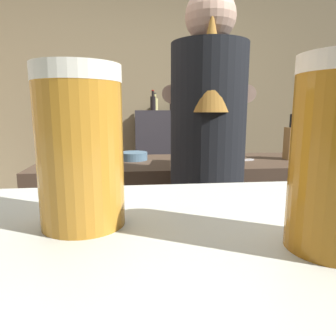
% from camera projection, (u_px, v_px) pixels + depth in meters
% --- Properties ---
extents(wall_back, '(5.20, 0.10, 2.70)m').
position_uv_depth(wall_back, '(145.00, 97.00, 3.35)').
color(wall_back, '#917E5B').
rests_on(wall_back, ground).
extents(prep_counter, '(2.10, 0.60, 0.91)m').
position_uv_depth(prep_counter, '(211.00, 230.00, 1.98)').
color(prep_counter, '#493729').
rests_on(prep_counter, ground).
extents(back_shelf, '(0.88, 0.36, 1.21)m').
position_uv_depth(back_shelf, '(178.00, 169.00, 3.24)').
color(back_shelf, '#353238').
rests_on(back_shelf, ground).
extents(bartender, '(0.47, 0.54, 1.71)m').
position_uv_depth(bartender, '(207.00, 158.00, 1.42)').
color(bartender, '#36363B').
rests_on(bartender, ground).
extents(knife_block, '(0.10, 0.08, 0.29)m').
position_uv_depth(knife_block, '(294.00, 142.00, 1.91)').
color(knife_block, olive).
rests_on(knife_block, prep_counter).
extents(mixing_bowl, '(0.18, 0.18, 0.05)m').
position_uv_depth(mixing_bowl, '(133.00, 156.00, 1.91)').
color(mixing_bowl, slate).
rests_on(mixing_bowl, prep_counter).
extents(chefs_knife, '(0.24, 0.10, 0.01)m').
position_uv_depth(chefs_knife, '(237.00, 161.00, 1.86)').
color(chefs_knife, silver).
rests_on(chefs_knife, prep_counter).
extents(pint_glass_far, '(0.08, 0.08, 0.15)m').
position_uv_depth(pint_glass_far, '(80.00, 148.00, 0.29)').
color(pint_glass_far, '#C28028').
rests_on(pint_glass_far, bar_counter).
extents(bottle_olive_oil, '(0.06, 0.06, 0.21)m').
position_uv_depth(bottle_olive_oil, '(181.00, 102.00, 3.05)').
color(bottle_olive_oil, black).
rests_on(bottle_olive_oil, back_shelf).
extents(bottle_soy, '(0.07, 0.07, 0.25)m').
position_uv_depth(bottle_soy, '(173.00, 101.00, 3.20)').
color(bottle_soy, black).
rests_on(bottle_soy, back_shelf).
extents(bottle_hot_sauce, '(0.05, 0.05, 0.20)m').
position_uv_depth(bottle_hot_sauce, '(153.00, 102.00, 3.10)').
color(bottle_hot_sauce, black).
rests_on(bottle_hot_sauce, back_shelf).
extents(bottle_vinegar, '(0.06, 0.06, 0.18)m').
position_uv_depth(bottle_vinegar, '(155.00, 104.00, 3.19)').
color(bottle_vinegar, '#D1C87B').
rests_on(bottle_vinegar, back_shelf).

